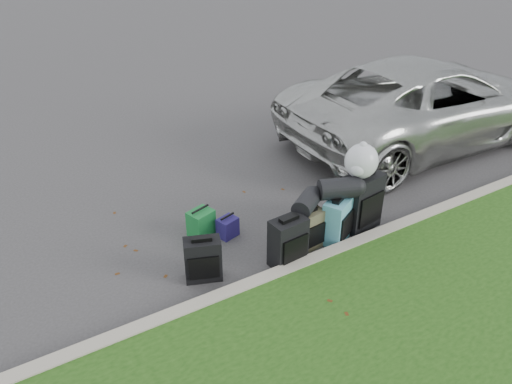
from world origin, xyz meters
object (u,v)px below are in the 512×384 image
suitcase_large_black_left (288,242)px  suitcase_small_black (203,259)px  tote_green (201,223)px  suitcase_olive (308,229)px  suitcase_teal (337,221)px  suitcase_large_black_right (361,202)px  tote_navy (228,227)px  suv (427,102)px

suitcase_large_black_left → suitcase_small_black: bearing=159.7°
suitcase_large_black_left → tote_green: suitcase_large_black_left is taller
suitcase_small_black → tote_green: suitcase_small_black is taller
suitcase_olive → suitcase_large_black_left: bearing=-165.2°
suitcase_small_black → suitcase_olive: 1.49m
suitcase_small_black → suitcase_teal: (1.91, -0.22, 0.04)m
suitcase_large_black_right → tote_green: size_ratio=2.23×
suitcase_teal → suitcase_large_black_left: bearing=157.8°
suitcase_large_black_left → tote_navy: suitcase_large_black_left is taller
suv → tote_navy: 4.93m
tote_navy → suitcase_teal: bearing=-51.7°
suitcase_large_black_left → tote_navy: 1.03m
suitcase_large_black_right → tote_navy: suitcase_large_black_right is taller
suitcase_teal → tote_navy: (-1.22, 0.86, -0.18)m
suv → suitcase_teal: size_ratio=9.01×
suitcase_teal → tote_green: 1.87m
suitcase_olive → suitcase_large_black_right: (0.93, 0.01, 0.14)m
suitcase_large_black_left → suitcase_teal: suitcase_large_black_left is taller
suitcase_small_black → suitcase_olive: same height
suv → tote_navy: bearing=102.7°
suv → tote_green: suv is taller
suitcase_large_black_left → tote_green: bearing=115.0°
suitcase_teal → tote_navy: size_ratio=2.27×
suitcase_small_black → suitcase_olive: size_ratio=1.00×
suv → suitcase_small_black: (-5.49, -1.57, -0.52)m
suv → suitcase_olive: suv is taller
suitcase_large_black_left → tote_green: size_ratio=1.78×
suitcase_teal → suitcase_large_black_right: (0.50, 0.09, 0.10)m
suv → suitcase_large_black_right: suv is taller
suitcase_olive → tote_navy: 1.12m
suitcase_small_black → tote_navy: bearing=64.0°
suv → tote_navy: suv is taller
suitcase_large_black_left → tote_navy: size_ratio=2.35×
suitcase_large_black_right → suv: bearing=21.0°
tote_green → tote_navy: size_ratio=1.32×
suitcase_olive → tote_navy: (-0.79, 0.78, -0.14)m
suitcase_olive → suitcase_large_black_right: bearing=-5.3°
suitcase_large_black_right → tote_green: bearing=145.9°
suitcase_olive → suitcase_teal: (0.43, -0.08, 0.04)m
suitcase_large_black_left → suitcase_large_black_right: size_ratio=0.80×
suitcase_large_black_right → suitcase_teal: bearing=-177.7°
suitcase_small_black → suitcase_olive: (1.48, -0.14, -0.00)m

